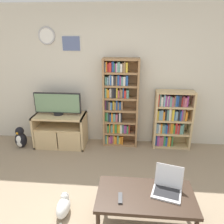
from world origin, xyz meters
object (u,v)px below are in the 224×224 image
(penguin_figurine, at_px, (20,138))
(television, at_px, (58,104))
(tv_stand, at_px, (61,130))
(bookshelf_tall, at_px, (119,104))
(coffee_table, at_px, (145,198))
(cat, at_px, (64,206))
(bookshelf_short, at_px, (171,119))
(laptop, at_px, (168,186))
(remote_near_laptop, at_px, (120,198))

(penguin_figurine, bearing_deg, television, 14.21)
(tv_stand, bearing_deg, bookshelf_tall, 8.17)
(coffee_table, distance_m, cat, 1.03)
(penguin_figurine, bearing_deg, bookshelf_tall, 9.66)
(tv_stand, height_order, television, television)
(bookshelf_short, bearing_deg, cat, -130.18)
(penguin_figurine, bearing_deg, bookshelf_short, 6.21)
(laptop, xyz_separation_m, cat, (-1.23, 0.02, -0.41))
(bookshelf_tall, height_order, penguin_figurine, bookshelf_tall)
(tv_stand, distance_m, television, 0.54)
(remote_near_laptop, bearing_deg, television, 120.97)
(coffee_table, bearing_deg, bookshelf_short, 73.37)
(bookshelf_tall, xyz_separation_m, coffee_table, (0.42, -1.96, -0.44))
(cat, xyz_separation_m, penguin_figurine, (-1.31, 1.54, 0.08))
(coffee_table, distance_m, penguin_figurine, 2.82)
(coffee_table, bearing_deg, penguin_figurine, 144.44)
(bookshelf_tall, bearing_deg, television, -173.34)
(bookshelf_tall, relative_size, cat, 3.18)
(bookshelf_tall, height_order, bookshelf_short, bookshelf_tall)
(bookshelf_short, distance_m, cat, 2.47)
(bookshelf_tall, height_order, coffee_table, bookshelf_tall)
(bookshelf_tall, distance_m, remote_near_laptop, 2.09)
(laptop, bearing_deg, tv_stand, 151.45)
(tv_stand, bearing_deg, cat, -71.84)
(coffee_table, xyz_separation_m, penguin_figurine, (-2.29, 1.64, -0.21))
(bookshelf_short, relative_size, penguin_figurine, 2.67)
(bookshelf_short, height_order, cat, bookshelf_short)
(laptop, bearing_deg, penguin_figurine, 163.79)
(tv_stand, distance_m, coffee_table, 2.37)
(television, relative_size, coffee_table, 0.82)
(television, xyz_separation_m, cat, (0.58, -1.73, -0.75))
(bookshelf_tall, relative_size, laptop, 4.48)
(bookshelf_tall, bearing_deg, remote_near_laptop, -85.96)
(television, height_order, bookshelf_short, bookshelf_short)
(television, xyz_separation_m, coffee_table, (1.56, -1.82, -0.46))
(coffee_table, bearing_deg, laptop, 18.78)
(television, xyz_separation_m, bookshelf_short, (2.14, 0.13, -0.29))
(tv_stand, xyz_separation_m, bookshelf_tall, (1.12, 0.16, 0.52))
(tv_stand, bearing_deg, coffee_table, -49.43)
(television, height_order, cat, television)
(coffee_table, relative_size, remote_near_laptop, 6.66)
(remote_near_laptop, xyz_separation_m, penguin_figurine, (-2.02, 1.73, -0.27))
(coffee_table, xyz_separation_m, laptop, (0.24, 0.08, 0.11))
(television, distance_m, laptop, 2.53)
(bookshelf_short, distance_m, remote_near_laptop, 2.22)
(bookshelf_short, distance_m, coffee_table, 2.04)
(television, height_order, remote_near_laptop, television)
(bookshelf_tall, height_order, cat, bookshelf_tall)
(coffee_table, height_order, cat, coffee_table)
(cat, bearing_deg, coffee_table, -6.58)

